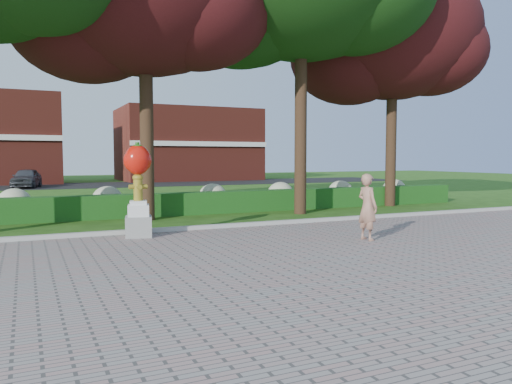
% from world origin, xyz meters
% --- Properties ---
extents(ground, '(100.00, 100.00, 0.00)m').
position_xyz_m(ground, '(0.00, 0.00, 0.00)').
color(ground, '#254812').
rests_on(ground, ground).
extents(walkway, '(40.00, 14.00, 0.04)m').
position_xyz_m(walkway, '(0.00, -4.00, 0.02)').
color(walkway, gray).
rests_on(walkway, ground).
extents(curb, '(40.00, 0.18, 0.15)m').
position_xyz_m(curb, '(0.00, 3.00, 0.07)').
color(curb, '#ADADA5').
rests_on(curb, ground).
extents(lawn_hedge, '(24.00, 0.70, 0.80)m').
position_xyz_m(lawn_hedge, '(0.00, 7.00, 0.40)').
color(lawn_hedge, '#153F12').
rests_on(lawn_hedge, ground).
extents(hydrangea_row, '(20.10, 1.10, 0.99)m').
position_xyz_m(hydrangea_row, '(0.57, 8.00, 0.55)').
color(hydrangea_row, beige).
rests_on(hydrangea_row, ground).
extents(street, '(50.00, 8.00, 0.02)m').
position_xyz_m(street, '(0.00, 28.00, 0.01)').
color(street, black).
rests_on(street, ground).
extents(building_right, '(12.00, 8.00, 6.40)m').
position_xyz_m(building_right, '(8.00, 34.00, 3.20)').
color(building_right, maroon).
rests_on(building_right, ground).
extents(tree_far_right, '(7.88, 6.72, 10.21)m').
position_xyz_m(tree_far_right, '(8.40, 6.58, 6.97)').
color(tree_far_right, black).
rests_on(tree_far_right, ground).
extents(hydrant_sculpture, '(0.78, 0.78, 2.41)m').
position_xyz_m(hydrant_sculpture, '(-3.04, 2.42, 1.32)').
color(hydrant_sculpture, gray).
rests_on(hydrant_sculpture, walkway).
extents(woman, '(0.45, 0.63, 1.64)m').
position_xyz_m(woman, '(1.95, -0.48, 0.86)').
color(woman, '#A7755F').
rests_on(woman, walkway).
extents(parked_car, '(2.25, 4.07, 1.31)m').
position_xyz_m(parked_car, '(-5.57, 26.74, 0.68)').
color(parked_car, '#404248').
rests_on(parked_car, street).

